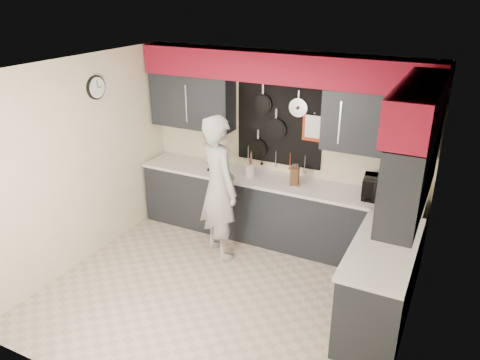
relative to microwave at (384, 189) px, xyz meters
The scene contains 10 objects.
ground 2.32m from the microwave, 135.12° to the right, with size 4.00×4.00×0.00m, color #B6A18D.
back_wall_assembly 1.74m from the microwave, behind, with size 4.00×0.36×2.60m.
right_wall_assembly 1.53m from the microwave, 71.75° to the right, with size 0.36×3.50×2.60m.
left_wall_assembly 3.75m from the microwave, 157.39° to the right, with size 0.05×3.50×2.60m.
base_cabinets 1.19m from the microwave, 161.52° to the right, with size 3.95×2.20×0.92m.
microwave is the anchor object (origin of this frame).
knife_block 1.14m from the microwave, behind, with size 0.11×0.11×0.24m, color #3E2213.
utensil_crock 1.80m from the microwave, behind, with size 0.12×0.12×0.16m, color white.
coffee_maker 2.34m from the microwave, behind, with size 0.17×0.20×0.30m.
person 2.05m from the microwave, 161.15° to the right, with size 0.70×0.46×1.91m, color #B0B0AE.
Camera 1 is at (2.21, -3.98, 3.36)m, focal length 35.00 mm.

